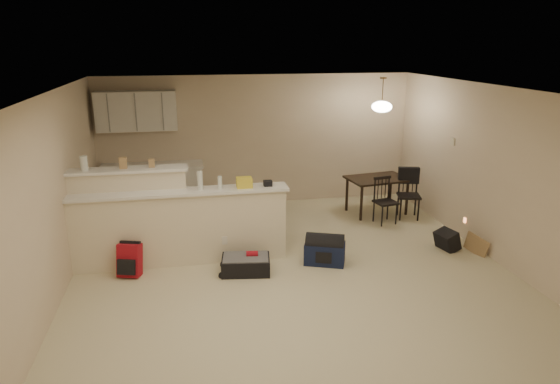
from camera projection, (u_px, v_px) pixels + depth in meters
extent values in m
plane|color=beige|center=(297.00, 281.00, 6.71)|extent=(7.00, 7.00, 0.00)
plane|color=white|center=(299.00, 93.00, 5.98)|extent=(7.00, 7.00, 0.00)
cube|color=beige|center=(258.00, 141.00, 9.63)|extent=(6.00, 0.02, 2.50)
cube|color=beige|center=(426.00, 355.00, 3.05)|extent=(6.00, 0.02, 2.50)
cube|color=beige|center=(47.00, 206.00, 5.80)|extent=(0.02, 7.00, 2.50)
cube|color=beige|center=(510.00, 180.00, 6.89)|extent=(0.02, 7.00, 2.50)
cube|color=beige|center=(181.00, 228.00, 7.13)|extent=(3.00, 0.28, 1.05)
cube|color=white|center=(179.00, 192.00, 6.97)|extent=(3.08, 0.38, 0.04)
cube|color=beige|center=(131.00, 217.00, 7.16)|extent=(1.60, 0.24, 1.35)
cube|color=white|center=(127.00, 170.00, 6.96)|extent=(1.68, 0.34, 0.04)
cube|color=white|center=(136.00, 111.00, 8.87)|extent=(1.40, 0.34, 0.70)
cube|color=white|center=(154.00, 190.00, 9.21)|extent=(1.80, 0.60, 0.90)
cube|color=beige|center=(453.00, 141.00, 8.27)|extent=(0.02, 0.12, 0.12)
cylinder|color=silver|center=(84.00, 163.00, 6.82)|extent=(0.10, 0.10, 0.20)
cube|color=tan|center=(123.00, 163.00, 6.92)|extent=(0.10, 0.07, 0.16)
cube|color=tan|center=(152.00, 163.00, 7.00)|extent=(0.08, 0.06, 0.12)
cylinder|color=silver|center=(200.00, 181.00, 6.98)|extent=(0.07, 0.07, 0.26)
cylinder|color=silver|center=(220.00, 182.00, 7.04)|extent=(0.06, 0.06, 0.18)
cube|color=tan|center=(244.00, 182.00, 7.11)|extent=(0.22, 0.18, 0.14)
cube|color=tan|center=(268.00, 183.00, 7.18)|extent=(0.12, 0.10, 0.08)
cube|color=black|center=(378.00, 179.00, 9.20)|extent=(1.17, 0.87, 0.04)
cylinder|color=black|center=(361.00, 203.00, 8.89)|extent=(0.05, 0.05, 0.64)
cylinder|color=black|center=(407.00, 198.00, 9.18)|extent=(0.05, 0.05, 0.64)
cylinder|color=black|center=(347.00, 194.00, 9.41)|extent=(0.05, 0.05, 0.64)
cylinder|color=black|center=(390.00, 190.00, 9.70)|extent=(0.05, 0.05, 0.64)
cylinder|color=brown|center=(383.00, 91.00, 8.74)|extent=(0.02, 0.02, 0.50)
cylinder|color=brown|center=(383.00, 78.00, 8.67)|extent=(0.12, 0.12, 0.03)
ellipsoid|color=white|center=(382.00, 107.00, 8.82)|extent=(0.36, 0.36, 0.20)
cube|color=black|center=(246.00, 265.00, 6.93)|extent=(0.71, 0.52, 0.22)
cube|color=#AB1320|center=(130.00, 260.00, 6.81)|extent=(0.34, 0.27, 0.45)
cube|color=#131B3C|center=(325.00, 253.00, 7.20)|extent=(0.65, 0.50, 0.31)
cube|color=black|center=(447.00, 240.00, 7.69)|extent=(0.30, 0.38, 0.29)
cube|color=tan|center=(476.00, 245.00, 7.51)|extent=(0.16, 0.36, 0.29)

